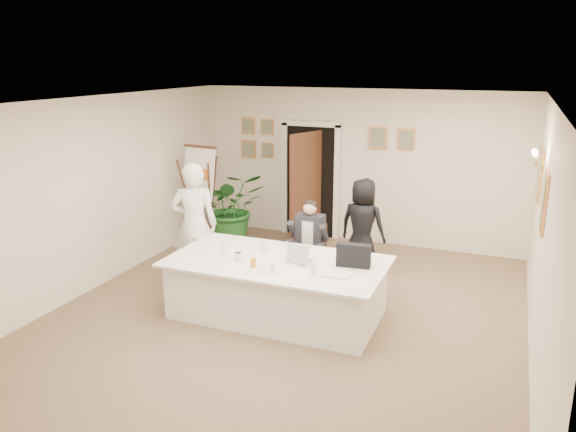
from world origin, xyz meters
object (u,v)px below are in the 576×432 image
at_px(laptop_bag, 354,256).
at_px(potted_palm, 232,207).
at_px(oj_glass, 253,263).
at_px(steel_jug, 238,257).
at_px(conference_table, 277,287).
at_px(paper_stack, 337,275).
at_px(seated_man, 309,243).
at_px(standing_man, 194,225).
at_px(laptop, 300,251).
at_px(flip_chart, 204,202).
at_px(standing_woman, 362,225).

bearing_deg(laptop_bag, potted_palm, 135.32).
height_order(potted_palm, oj_glass, potted_palm).
height_order(potted_palm, steel_jug, potted_palm).
height_order(conference_table, paper_stack, paper_stack).
xyz_separation_m(conference_table, oj_glass, (-0.16, -0.38, 0.45)).
xyz_separation_m(seated_man, oj_glass, (-0.19, -1.51, 0.18)).
bearing_deg(seated_man, laptop_bag, -47.75).
bearing_deg(standing_man, laptop, 139.64).
bearing_deg(potted_palm, paper_stack, -43.96).
relative_size(laptop, oj_glass, 2.68).
xyz_separation_m(conference_table, potted_palm, (-1.98, 2.54, 0.28)).
bearing_deg(oj_glass, paper_stack, 7.90).
height_order(seated_man, oj_glass, seated_man).
bearing_deg(conference_table, steel_jug, -156.34).
relative_size(laptop_bag, steel_jug, 3.89).
bearing_deg(flip_chart, standing_woman, -0.56).
bearing_deg(standing_man, flip_chart, -90.90).
xyz_separation_m(flip_chart, oj_glass, (2.13, -2.44, -0.01)).
xyz_separation_m(oj_glass, steel_jug, (-0.30, 0.18, -0.01)).
distance_m(seated_man, potted_palm, 2.45).
height_order(flip_chart, laptop, flip_chart).
xyz_separation_m(standing_man, laptop_bag, (2.54, -0.39, -0.01)).
bearing_deg(paper_stack, oj_glass, -172.10).
relative_size(potted_palm, oj_glass, 10.35).
relative_size(seated_man, steel_jug, 12.07).
distance_m(standing_man, laptop, 1.90).
xyz_separation_m(conference_table, flip_chart, (-2.29, 2.06, 0.45)).
height_order(seated_man, steel_jug, seated_man).
xyz_separation_m(flip_chart, standing_woman, (2.90, -0.03, -0.09)).
relative_size(flip_chart, potted_palm, 1.36).
height_order(laptop_bag, oj_glass, laptop_bag).
xyz_separation_m(flip_chart, laptop_bag, (3.28, -1.92, 0.08)).
height_order(standing_woman, laptop, standing_woman).
distance_m(laptop, paper_stack, 0.68).
bearing_deg(seated_man, oj_glass, -98.82).
height_order(standing_woman, steel_jug, standing_woman).
bearing_deg(steel_jug, standing_woman, 64.44).
height_order(potted_palm, paper_stack, potted_palm).
distance_m(standing_woman, laptop, 1.98).
bearing_deg(paper_stack, potted_palm, 136.04).
height_order(standing_man, potted_palm, standing_man).
bearing_deg(conference_table, laptop, 16.28).
distance_m(standing_woman, steel_jug, 2.48).
distance_m(conference_table, potted_palm, 3.23).
height_order(flip_chart, potted_palm, flip_chart).
bearing_deg(laptop, paper_stack, -12.68).
xyz_separation_m(standing_woman, paper_stack, (0.28, -2.27, 0.04)).
xyz_separation_m(laptop, paper_stack, (0.59, -0.32, -0.12)).
height_order(standing_woman, oj_glass, standing_woman).
relative_size(flip_chart, steel_jug, 16.63).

